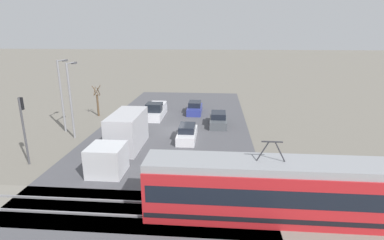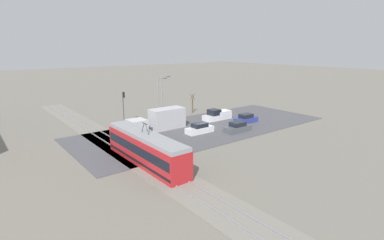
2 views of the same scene
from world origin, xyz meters
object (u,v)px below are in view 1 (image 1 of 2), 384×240
Objects in this scene: traffic_light_pole at (23,122)px; street_lamp_mid_block at (71,95)px; sedan_car_0 at (218,120)px; sedan_car_2 at (195,108)px; light_rail_tram at (268,190)px; street_lamp_near_crossing at (62,90)px; box_truck at (123,136)px; pickup_truck at (155,111)px; sedan_car_1 at (187,133)px; street_tree at (98,102)px.

street_lamp_mid_block is (-0.79, -6.41, 0.83)m from traffic_light_pole.
street_lamp_mid_block reaches higher than sedan_car_0.
sedan_car_0 reaches higher than sedan_car_2.
light_rail_tram is at bearing 161.83° from traffic_light_pole.
street_lamp_mid_block is (14.22, 4.95, 3.61)m from sedan_car_0.
traffic_light_pole is at bearing 97.66° from street_lamp_near_crossing.
pickup_truck is (-0.48, -11.36, -0.75)m from box_truck.
pickup_truck reaches higher than sedan_car_0.
traffic_light_pole reaches higher than pickup_truck.
sedan_car_0 is 0.59× the size of street_lamp_mid_block.
sedan_car_0 is at bearing -160.80° from street_lamp_mid_block.
sedan_car_2 is at bearing -138.00° from street_lamp_mid_block.
street_tree is (11.96, -7.94, 1.06)m from sedan_car_1.
street_lamp_mid_block is (11.20, 10.08, 3.61)m from sedan_car_2.
pickup_truck is 8.96m from sedan_car_1.
light_rail_tram is 3.20× the size of sedan_car_2.
street_tree is (-0.03, -14.37, -1.72)m from traffic_light_pole.
pickup_truck is 1.26× the size of sedan_car_2.
sedan_car_1 is 10.07m from sedan_car_2.
light_rail_tram is at bearing 144.13° from street_lamp_mid_block.
street_tree reaches higher than pickup_truck.
sedan_car_0 is 0.81× the size of traffic_light_pole.
street_lamp_near_crossing is at bearing 79.17° from street_tree.
street_lamp_mid_block is (6.56, 7.68, 3.51)m from pickup_truck.
traffic_light_pole is at bearing 89.88° from street_tree.
sedan_car_1 is 0.58× the size of street_lamp_near_crossing.
traffic_light_pole is (17.68, -5.80, 1.75)m from light_rail_tram.
light_rail_tram is 1.84× the size of street_lamp_mid_block.
sedan_car_2 is 15.50m from street_lamp_mid_block.
sedan_car_2 is at bearing -90.00° from sedan_car_1.
sedan_car_2 is 20.58m from traffic_light_pole.
street_lamp_near_crossing is at bearing -82.34° from traffic_light_pole.
box_truck reaches higher than sedan_car_2.
box_truck is at bearing 144.91° from street_lamp_near_crossing.
sedan_car_2 is at bearing -75.68° from light_rail_tram.
light_rail_tram is 1.82× the size of street_lamp_near_crossing.
sedan_car_0 is 1.13× the size of street_tree.
street_lamp_near_crossing reaches higher than box_truck.
sedan_car_1 is at bearing -90.00° from sedan_car_2.
street_tree reaches higher than sedan_car_2.
street_lamp_mid_block reaches higher than street_tree.
pickup_truck is 5.23m from sedan_car_2.
light_rail_tram reaches higher than sedan_car_1.
traffic_light_pole is at bearing 83.00° from street_lamp_mid_block.
traffic_light_pole reaches higher than sedan_car_2.
street_lamp_mid_block is at bearing 19.20° from sedan_car_0.
box_truck is at bearing -110.39° from sedan_car_2.
traffic_light_pole is 1.39× the size of street_tree.
street_lamp_near_crossing reaches higher than sedan_car_1.
traffic_light_pole is at bearing -126.01° from sedan_car_2.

